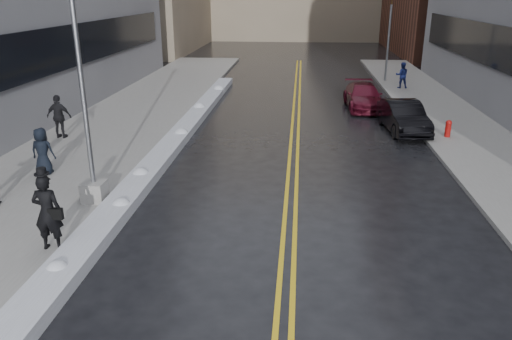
% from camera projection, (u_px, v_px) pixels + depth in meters
% --- Properties ---
extents(ground, '(160.00, 160.00, 0.00)m').
position_uv_depth(ground, '(191.00, 242.00, 12.76)').
color(ground, black).
rests_on(ground, ground).
extents(sidewalk_west, '(5.50, 50.00, 0.15)m').
position_uv_depth(sidewalk_west, '(112.00, 130.00, 22.57)').
color(sidewalk_west, gray).
rests_on(sidewalk_west, ground).
extents(sidewalk_east, '(4.00, 50.00, 0.15)m').
position_uv_depth(sidewalk_east, '(471.00, 139.00, 21.26)').
color(sidewalk_east, gray).
rests_on(sidewalk_east, ground).
extents(lane_line_left, '(0.12, 50.00, 0.01)m').
position_uv_depth(lane_line_left, '(291.00, 136.00, 21.92)').
color(lane_line_left, gold).
rests_on(lane_line_left, ground).
extents(lane_line_right, '(0.12, 50.00, 0.01)m').
position_uv_depth(lane_line_right, '(298.00, 136.00, 21.90)').
color(lane_line_right, gold).
rests_on(lane_line_right, ground).
extents(snow_ridge, '(0.90, 30.00, 0.34)m').
position_uv_depth(snow_ridge, '(173.00, 143.00, 20.39)').
color(snow_ridge, silver).
rests_on(snow_ridge, ground).
extents(lamppost, '(0.65, 0.65, 7.62)m').
position_uv_depth(lamppost, '(86.00, 123.00, 14.04)').
color(lamppost, gray).
rests_on(lamppost, sidewalk_west).
extents(fire_hydrant, '(0.26, 0.26, 0.73)m').
position_uv_depth(fire_hydrant, '(448.00, 128.00, 21.18)').
color(fire_hydrant, maroon).
rests_on(fire_hydrant, sidewalk_east).
extents(traffic_signal, '(0.16, 0.20, 6.00)m').
position_uv_depth(traffic_signal, '(389.00, 32.00, 33.36)').
color(traffic_signal, gray).
rests_on(traffic_signal, sidewalk_east).
extents(pedestrian_fedora, '(0.72, 0.49, 1.91)m').
position_uv_depth(pedestrian_fedora, '(48.00, 212.00, 11.80)').
color(pedestrian_fedora, black).
rests_on(pedestrian_fedora, sidewalk_west).
extents(pedestrian_c, '(0.78, 0.51, 1.60)m').
position_uv_depth(pedestrian_c, '(42.00, 151.00, 16.79)').
color(pedestrian_c, black).
rests_on(pedestrian_c, sidewalk_west).
extents(pedestrian_d, '(1.09, 0.50, 1.83)m').
position_uv_depth(pedestrian_d, '(59.00, 117.00, 20.88)').
color(pedestrian_d, black).
rests_on(pedestrian_d, sidewalk_west).
extents(pedestrian_east, '(0.82, 0.65, 1.62)m').
position_uv_depth(pedestrian_east, '(402.00, 75.00, 31.62)').
color(pedestrian_east, navy).
rests_on(pedestrian_east, sidewalk_east).
extents(car_black, '(1.87, 4.33, 1.39)m').
position_uv_depth(car_black, '(403.00, 117.00, 22.39)').
color(car_black, black).
rests_on(car_black, ground).
extents(car_maroon, '(1.99, 4.55, 1.30)m').
position_uv_depth(car_maroon, '(363.00, 96.00, 26.85)').
color(car_maroon, '#470B19').
rests_on(car_maroon, ground).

